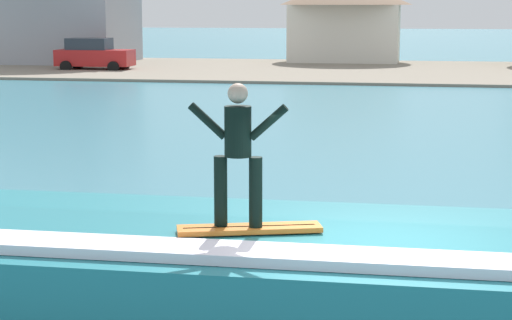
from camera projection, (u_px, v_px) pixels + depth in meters
The scene contains 6 objects.
wave_crest at pixel (221, 265), 11.52m from camera, with size 9.06×3.82×1.08m.
surfboard at pixel (249, 229), 10.94m from camera, with size 1.76×0.88×0.06m.
surfer at pixel (238, 147), 10.77m from camera, with size 1.20×0.32×1.72m.
shoreline_bank at pixel (413, 71), 50.27m from camera, with size 120.00×17.09×0.13m.
car_near_shore at pixel (94, 54), 51.06m from camera, with size 4.24×2.04×1.86m.
house_small_cottage at pixel (346, 14), 57.94m from camera, with size 8.40×8.40×5.34m.
Camera 1 is at (0.50, -10.31, 3.77)m, focal length 64.06 mm.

